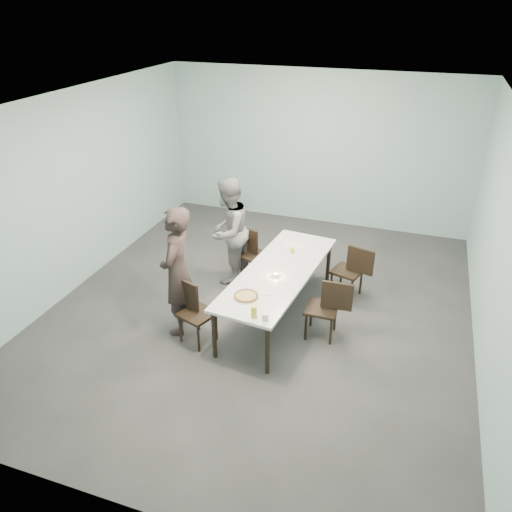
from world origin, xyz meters
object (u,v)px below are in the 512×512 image
(chair_near_right, at_px, (328,305))
(chair_far_left, at_px, (252,251))
(diner_far, at_px, (228,231))
(diner_near, at_px, (177,272))
(side_plate, at_px, (266,292))
(beer_glass, at_px, (254,312))
(chair_near_left, at_px, (193,307))
(chair_far_right, at_px, (353,268))
(amber_tumbler, at_px, (292,250))
(tealight, at_px, (276,275))
(pizza, at_px, (246,296))
(table, at_px, (278,274))
(water_tumbler, at_px, (265,317))

(chair_near_right, bearing_deg, chair_far_left, -39.78)
(diner_far, bearing_deg, diner_near, 1.72)
(side_plate, relative_size, beer_glass, 1.20)
(chair_near_left, height_order, chair_far_right, same)
(diner_far, height_order, side_plate, diner_far)
(chair_far_right, xyz_separation_m, amber_tumbler, (-0.89, -0.26, 0.29))
(amber_tumbler, bearing_deg, tealight, -91.79)
(tealight, xyz_separation_m, amber_tumbler, (0.02, 0.77, 0.02))
(chair_far_right, bearing_deg, amber_tumbler, 32.31)
(diner_far, xyz_separation_m, amber_tumbler, (1.10, -0.17, -0.07))
(chair_far_left, xyz_separation_m, tealight, (0.72, -1.09, 0.27))
(pizza, bearing_deg, table, 76.32)
(chair_far_right, distance_m, diner_near, 2.68)
(side_plate, xyz_separation_m, amber_tumbler, (0.03, 1.20, 0.04))
(diner_far, relative_size, water_tumbler, 19.17)
(chair_far_right, distance_m, beer_glass, 2.24)
(chair_far_left, relative_size, water_tumbler, 9.67)
(chair_near_right, distance_m, side_plate, 0.87)
(diner_far, bearing_deg, tealight, 55.27)
(chair_far_right, relative_size, diner_far, 0.50)
(table, height_order, tealight, tealight)
(table, relative_size, chair_near_left, 3.08)
(diner_near, xyz_separation_m, beer_glass, (1.23, -0.43, -0.09))
(diner_near, relative_size, diner_far, 1.06)
(diner_far, height_order, tealight, diner_far)
(chair_far_right, relative_size, diner_near, 0.47)
(side_plate, bearing_deg, chair_far_right, 57.90)
(chair_far_right, relative_size, water_tumbler, 9.67)
(chair_near_left, bearing_deg, amber_tumbler, 77.43)
(beer_glass, bearing_deg, chair_far_right, 66.52)
(chair_near_left, distance_m, pizza, 0.77)
(side_plate, bearing_deg, diner_near, -173.24)
(chair_far_right, height_order, diner_far, diner_far)
(chair_far_right, bearing_deg, chair_far_left, 14.04)
(tealight, bearing_deg, chair_near_left, -142.03)
(chair_far_left, height_order, side_plate, chair_far_left)
(chair_near_left, relative_size, pizza, 2.56)
(chair_far_left, distance_m, beer_glass, 2.25)
(water_tumbler, bearing_deg, beer_glass, 174.55)
(chair_near_left, distance_m, diner_far, 1.71)
(diner_far, bearing_deg, chair_far_right, 98.94)
(diner_near, xyz_separation_m, diner_far, (0.13, 1.51, -0.05))
(beer_glass, distance_m, amber_tumbler, 1.77)
(chair_near_right, bearing_deg, diner_far, -30.78)
(chair_near_right, xyz_separation_m, diner_near, (-1.96, -0.48, 0.41))
(table, xyz_separation_m, chair_near_left, (-0.91, -0.90, -0.19))
(chair_near_left, relative_size, side_plate, 4.83)
(table, relative_size, beer_glass, 17.86)
(table, height_order, side_plate, side_plate)
(table, xyz_separation_m, chair_far_right, (0.92, 0.85, -0.19))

